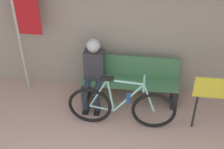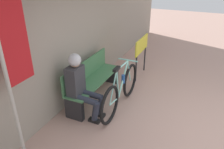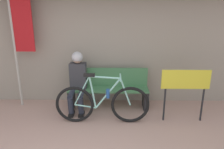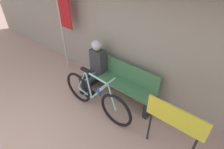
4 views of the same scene
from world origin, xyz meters
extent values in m
cube|color=#9E9384|center=(0.00, 2.91, 1.60)|extent=(12.00, 0.12, 3.20)
cube|color=#477F51|center=(0.38, 2.47, 0.43)|extent=(1.70, 0.42, 0.03)
cube|color=#477F51|center=(0.38, 2.66, 0.64)|extent=(1.70, 0.03, 0.40)
cube|color=#232326|center=(-0.42, 2.47, 0.21)|extent=(0.10, 0.36, 0.41)
cube|color=#232326|center=(1.18, 2.47, 0.21)|extent=(0.10, 0.36, 0.41)
torus|color=black|center=(-0.23, 1.84, 0.36)|extent=(0.72, 0.06, 0.72)
torus|color=black|center=(0.81, 1.84, 0.36)|extent=(0.72, 0.06, 0.72)
cylinder|color=#93DBCC|center=(0.34, 1.84, 0.90)|extent=(0.56, 0.03, 0.07)
cylinder|color=#93DBCC|center=(0.39, 1.84, 0.59)|extent=(0.48, 0.03, 0.61)
cylinder|color=#93DBCC|center=(0.11, 1.84, 0.61)|extent=(0.14, 0.03, 0.63)
cylinder|color=#93DBCC|center=(-0.03, 1.84, 0.33)|extent=(0.40, 0.03, 0.09)
cylinder|color=#93DBCC|center=(-0.08, 1.84, 0.64)|extent=(0.31, 0.02, 0.57)
cylinder|color=#93DBCC|center=(0.71, 1.84, 0.62)|extent=(0.22, 0.03, 0.53)
cube|color=black|center=(0.06, 1.84, 0.94)|extent=(0.20, 0.07, 0.05)
cylinder|color=#93DBCC|center=(0.62, 1.84, 0.90)|extent=(0.03, 0.40, 0.03)
cylinder|color=#235199|center=(0.39, 1.84, 0.59)|extent=(0.07, 0.07, 0.17)
cylinder|color=#2D3342|center=(-0.36, 2.25, 0.43)|extent=(0.11, 0.44, 0.13)
cylinder|color=#2D3342|center=(-0.36, 2.06, 0.24)|extent=(0.11, 0.17, 0.39)
cube|color=black|center=(-0.36, 2.09, 0.03)|extent=(0.10, 0.22, 0.06)
cylinder|color=#2D3342|center=(-0.16, 2.25, 0.43)|extent=(0.11, 0.44, 0.13)
cylinder|color=#2D3342|center=(-0.16, 2.06, 0.24)|extent=(0.11, 0.17, 0.39)
cube|color=black|center=(-0.16, 2.09, 0.03)|extent=(0.10, 0.22, 0.06)
cube|color=#38383D|center=(-0.26, 2.51, 0.72)|extent=(0.34, 0.22, 0.55)
sphere|color=tan|center=(-0.26, 2.49, 1.09)|extent=(0.20, 0.20, 0.20)
sphere|color=silver|center=(-0.26, 2.49, 1.12)|extent=(0.23, 0.23, 0.23)
cylinder|color=#B7B2A8|center=(-1.56, 2.57, 1.18)|extent=(0.05, 0.05, 2.37)
cube|color=red|center=(-1.33, 2.57, 1.79)|extent=(0.40, 0.02, 1.15)
cylinder|color=#232326|center=(1.46, 1.93, 0.33)|extent=(0.04, 0.04, 0.66)
cylinder|color=#232326|center=(2.18, 1.93, 0.33)|extent=(0.04, 0.04, 0.66)
cube|color=yellow|center=(1.82, 1.93, 0.84)|extent=(0.89, 0.03, 0.36)
camera|label=1|loc=(0.58, -1.91, 3.77)|focal=50.00mm
camera|label=2|loc=(-3.14, 0.46, 2.55)|focal=35.00mm
camera|label=3|loc=(0.52, -1.87, 2.12)|focal=35.00mm
camera|label=4|loc=(2.19, 0.06, 2.78)|focal=28.00mm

